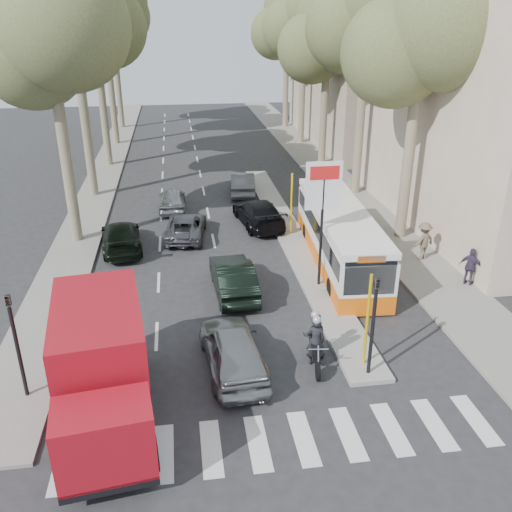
{
  "coord_description": "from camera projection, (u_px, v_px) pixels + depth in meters",
  "views": [
    {
      "loc": [
        -2.56,
        -15.52,
        10.88
      ],
      "look_at": [
        0.5,
        5.16,
        1.6
      ],
      "focal_mm": 38.0,
      "sensor_mm": 36.0,
      "label": 1
    }
  ],
  "objects": [
    {
      "name": "tree_l_b",
      "position": [
        74.0,
        12.0,
        31.41
      ],
      "size": [
        7.4,
        7.2,
        14.88
      ],
      "color": "#6B604C",
      "rests_on": "ground"
    },
    {
      "name": "median_left",
      "position": [
        108.0,
        165.0,
        43.01
      ],
      "size": [
        2.4,
        64.0,
        0.12
      ],
      "primitive_type": "cube",
      "color": "gray",
      "rests_on": "ground"
    },
    {
      "name": "tree_r_d",
      "position": [
        306.0,
        14.0,
        46.36
      ],
      "size": [
        7.4,
        7.2,
        14.88
      ],
      "color": "#6B604C",
      "rests_on": "ground"
    },
    {
      "name": "queue_car_b",
      "position": [
        258.0,
        213.0,
        30.49
      ],
      "size": [
        2.73,
        5.28,
        1.46
      ],
      "primitive_type": "imported",
      "rotation": [
        0.0,
        0.0,
        3.28
      ],
      "color": "black",
      "rests_on": "ground"
    },
    {
      "name": "tree_l_c",
      "position": [
        96.0,
        29.0,
        39.09
      ],
      "size": [
        7.4,
        7.2,
        13.71
      ],
      "color": "#6B604C",
      "rests_on": "ground"
    },
    {
      "name": "queue_car_e",
      "position": [
        121.0,
        237.0,
        27.33
      ],
      "size": [
        2.44,
        4.89,
        1.36
      ],
      "primitive_type": "imported",
      "rotation": [
        0.0,
        0.0,
        3.26
      ],
      "color": "black",
      "rests_on": "ground"
    },
    {
      "name": "motorcycle",
      "position": [
        315.0,
        339.0,
        18.3
      ],
      "size": [
        0.9,
        2.25,
        1.92
      ],
      "rotation": [
        0.0,
        0.0,
        -0.13
      ],
      "color": "black",
      "rests_on": "ground"
    },
    {
      "name": "queue_car_a",
      "position": [
        186.0,
        226.0,
        28.87
      ],
      "size": [
        2.55,
        4.58,
        1.21
      ],
      "primitive_type": "imported",
      "rotation": [
        0.0,
        0.0,
        3.01
      ],
      "color": "#4D4E55",
      "rests_on": "ground"
    },
    {
      "name": "queue_car_c",
      "position": [
        172.0,
        199.0,
        32.96
      ],
      "size": [
        1.65,
        3.96,
        1.34
      ],
      "primitive_type": "imported",
      "rotation": [
        0.0,
        0.0,
        3.12
      ],
      "color": "#9CA0A4",
      "rests_on": "ground"
    },
    {
      "name": "dark_hatchback",
      "position": [
        233.0,
        277.0,
        22.94
      ],
      "size": [
        1.79,
        4.61,
        1.49
      ],
      "primitive_type": "imported",
      "rotation": [
        0.0,
        0.0,
        3.19
      ],
      "color": "black",
      "rests_on": "ground"
    },
    {
      "name": "traffic_island",
      "position": [
        291.0,
        235.0,
        29.14
      ],
      "size": [
        1.5,
        26.0,
        0.16
      ],
      "primitive_type": "cube",
      "color": "gray",
      "rests_on": "ground"
    },
    {
      "name": "pedestrian_near",
      "position": [
        471.0,
        267.0,
        23.4
      ],
      "size": [
        1.04,
        1.04,
        1.69
      ],
      "primitive_type": "imported",
      "rotation": [
        0.0,
        0.0,
        2.35
      ],
      "color": "#3C334C",
      "rests_on": "sidewalk_right"
    },
    {
      "name": "tree_r_e",
      "position": [
        288.0,
        22.0,
        53.89
      ],
      "size": [
        7.4,
        7.2,
        14.1
      ],
      "color": "#6B604C",
      "rests_on": "ground"
    },
    {
      "name": "traffic_light_left",
      "position": [
        14.0,
        329.0,
        15.86
      ],
      "size": [
        0.16,
        0.41,
        3.6
      ],
      "color": "black",
      "rests_on": "ground"
    },
    {
      "name": "tree_r_b",
      "position": [
        371.0,
        6.0,
        31.77
      ],
      "size": [
        7.4,
        7.2,
        15.27
      ],
      "color": "#6B604C",
      "rests_on": "ground"
    },
    {
      "name": "queue_car_d",
      "position": [
        242.0,
        183.0,
        35.96
      ],
      "size": [
        1.94,
        4.5,
        1.44
      ],
      "primitive_type": "imported",
      "rotation": [
        0.0,
        0.0,
        3.05
      ],
      "color": "#53555C",
      "rests_on": "ground"
    },
    {
      "name": "traffic_light_island",
      "position": [
        374.0,
        310.0,
        16.86
      ],
      "size": [
        0.16,
        0.41,
        3.6
      ],
      "color": "black",
      "rests_on": "ground"
    },
    {
      "name": "pedestrian_far",
      "position": [
        424.0,
        241.0,
        25.9
      ],
      "size": [
        1.3,
        0.91,
        1.84
      ],
      "primitive_type": "imported",
      "rotation": [
        0.0,
        0.0,
        3.5
      ],
      "color": "#65584B",
      "rests_on": "sidewalk_right"
    },
    {
      "name": "tree_r_c",
      "position": [
        329.0,
        34.0,
        39.67
      ],
      "size": [
        7.4,
        7.2,
        13.32
      ],
      "color": "#6B604C",
      "rests_on": "ground"
    },
    {
      "name": "city_bus",
      "position": [
        339.0,
        235.0,
        25.46
      ],
      "size": [
        2.98,
        10.61,
        2.76
      ],
      "rotation": [
        0.0,
        0.0,
        -0.07
      ],
      "color": "orange",
      "rests_on": "ground"
    },
    {
      "name": "silver_hatchback",
      "position": [
        233.0,
        349.0,
        17.93
      ],
      "size": [
        2.2,
        4.69,
        1.55
      ],
      "primitive_type": "imported",
      "rotation": [
        0.0,
        0.0,
        3.22
      ],
      "color": "#929599",
      "rests_on": "ground"
    },
    {
      "name": "tree_l_d",
      "position": [
        104.0,
        5.0,
        45.61
      ],
      "size": [
        7.4,
        7.2,
        15.66
      ],
      "color": "#6B604C",
      "rests_on": "ground"
    },
    {
      "name": "tree_l_e",
      "position": [
        113.0,
        18.0,
        53.25
      ],
      "size": [
        7.4,
        7.2,
        14.49
      ],
      "color": "#6B604C",
      "rests_on": "ground"
    },
    {
      "name": "tree_r_a",
      "position": [
        425.0,
        28.0,
        24.94
      ],
      "size": [
        7.4,
        7.2,
        14.1
      ],
      "color": "#6B604C",
      "rests_on": "ground"
    },
    {
      "name": "ground",
      "position": [
        263.0,
        358.0,
        18.79
      ],
      "size": [
        120.0,
        120.0,
        0.0
      ],
      "primitive_type": "plane",
      "color": "#28282B",
      "rests_on": "ground"
    },
    {
      "name": "red_truck",
      "position": [
        102.0,
        367.0,
        15.32
      ],
      "size": [
        3.17,
        6.64,
        3.41
      ],
      "rotation": [
        0.0,
        0.0,
        0.13
      ],
      "color": "black",
      "rests_on": "ground"
    },
    {
      "name": "sidewalk_right",
      "position": [
        321.0,
        167.0,
        42.52
      ],
      "size": [
        3.2,
        70.0,
        0.12
      ],
      "primitive_type": "cube",
      "color": "gray",
      "rests_on": "ground"
    },
    {
      "name": "tree_l_a",
      "position": [
        51.0,
        28.0,
        24.47
      ],
      "size": [
        7.4,
        7.2,
        14.1
      ],
      "color": "#6B604C",
      "rests_on": "ground"
    },
    {
      "name": "billboard",
      "position": [
        323.0,
        207.0,
        22.24
      ],
      "size": [
        1.5,
        12.1,
        5.6
      ],
      "color": "yellow",
      "rests_on": "ground"
    },
    {
      "name": "building_far",
      "position": [
        375.0,
        51.0,
        48.36
      ],
      "size": [
        11.0,
        20.0,
        16.0
      ],
      "primitive_type": "cube",
      "color": "#B7A88E",
      "rests_on": "ground"
    }
  ]
}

